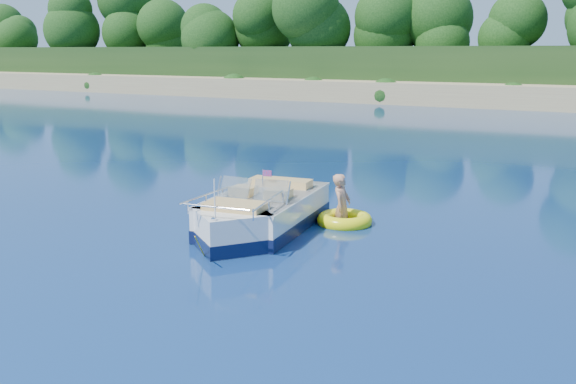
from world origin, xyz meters
name	(u,v)px	position (x,y,z in m)	size (l,w,h in m)	color
ground	(129,258)	(0.00, 0.00, 0.00)	(160.00, 160.00, 0.00)	#0A1F4C
shoreline	(557,77)	(0.00, 63.77, 0.98)	(170.00, 59.00, 6.00)	#A0855D
treeline	(525,24)	(0.04, 41.01, 5.55)	(150.00, 7.12, 8.19)	black
motorboat	(259,216)	(1.18, 2.63, 0.32)	(2.20, 5.01, 1.67)	white
tow_tube	(345,220)	(2.50, 4.06, 0.08)	(1.27, 1.27, 0.32)	#FDF70F
boy	(342,223)	(2.41, 4.12, 0.00)	(0.56, 0.37, 1.53)	tan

